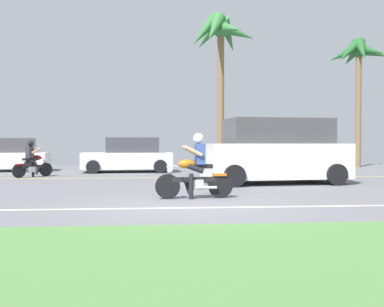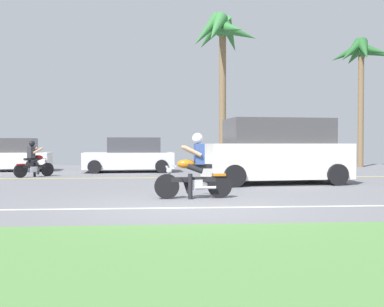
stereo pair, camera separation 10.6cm
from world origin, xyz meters
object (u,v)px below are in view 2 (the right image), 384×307
(motorcyclist_distant, at_px, (34,162))
(motorcyclist, at_px, (194,171))
(palm_tree_1, at_px, (361,59))
(parked_car_0, at_px, (2,156))
(parked_car_1, at_px, (130,156))
(palm_tree_0, at_px, (222,40))
(suv_nearby, at_px, (276,152))

(motorcyclist_distant, bearing_deg, motorcyclist, -52.76)
(motorcyclist_distant, bearing_deg, palm_tree_1, 21.71)
(parked_car_0, relative_size, parked_car_1, 1.12)
(palm_tree_0, bearing_deg, palm_tree_1, -3.90)
(parked_car_1, distance_m, palm_tree_0, 8.47)
(parked_car_0, xyz_separation_m, parked_car_1, (5.76, -0.95, 0.01))
(palm_tree_0, height_order, palm_tree_1, palm_tree_0)
(motorcyclist, xyz_separation_m, palm_tree_0, (2.62, 13.67, 6.06))
(motorcyclist, relative_size, suv_nearby, 0.38)
(parked_car_0, xyz_separation_m, palm_tree_1, (17.66, 2.38, 5.03))
(parked_car_1, distance_m, motorcyclist_distant, 4.38)
(motorcyclist_distant, bearing_deg, suv_nearby, -22.39)
(motorcyclist, relative_size, parked_car_1, 0.45)
(parked_car_1, relative_size, motorcyclist_distant, 2.92)
(palm_tree_0, relative_size, motorcyclist_distant, 5.98)
(motorcyclist, bearing_deg, palm_tree_0, 79.15)
(suv_nearby, xyz_separation_m, parked_car_0, (-10.61, 7.11, -0.28))
(motorcyclist, bearing_deg, parked_car_0, 125.66)
(suv_nearby, height_order, palm_tree_1, palm_tree_1)
(parked_car_0, distance_m, parked_car_1, 5.83)
(palm_tree_0, bearing_deg, parked_car_1, -140.29)
(palm_tree_0, distance_m, palm_tree_1, 7.38)
(parked_car_1, height_order, motorcyclist_distant, parked_car_1)
(palm_tree_0, xyz_separation_m, palm_tree_1, (7.30, -0.50, -0.96))
(suv_nearby, relative_size, motorcyclist_distant, 3.43)
(motorcyclist, relative_size, motorcyclist_distant, 1.31)
(motorcyclist, height_order, suv_nearby, suv_nearby)
(suv_nearby, bearing_deg, parked_car_0, 146.17)
(parked_car_0, distance_m, motorcyclist_distant, 4.40)
(motorcyclist_distant, bearing_deg, parked_car_1, 39.15)
(suv_nearby, height_order, palm_tree_0, palm_tree_0)
(palm_tree_1, relative_size, motorcyclist_distant, 5.02)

